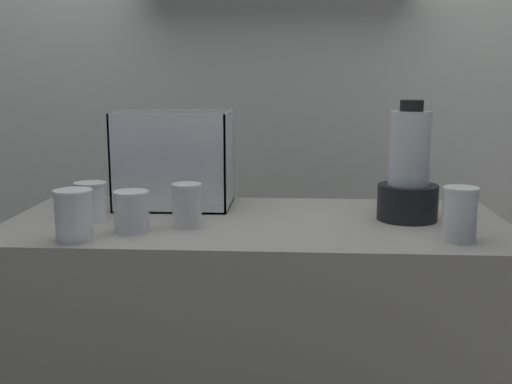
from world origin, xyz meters
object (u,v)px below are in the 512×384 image
Objects in this scene: juice_cup_pomegranate_right at (187,208)px; carrot_display_bin at (177,177)px; juice_cup_mango_left at (74,218)px; juice_cup_orange_far_left at (91,203)px; juice_cup_carrot_far_right at (460,217)px; juice_cup_carrot_middle at (132,213)px; blender_pitcher at (409,175)px.

carrot_display_bin is at bearing 105.75° from juice_cup_pomegranate_right.
juice_cup_orange_far_left is at bearing 97.36° from juice_cup_mango_left.
juice_cup_carrot_far_right is at bearing -8.57° from juice_cup_pomegranate_right.
carrot_display_bin is 2.93× the size of juice_cup_pomegranate_right.
juice_cup_carrot_middle is 0.80× the size of juice_cup_carrot_far_right.
carrot_display_bin is at bearing 46.87° from juice_cup_orange_far_left.
juice_cup_pomegranate_right reaches higher than juice_cup_orange_far_left.
blender_pitcher reaches higher than juice_cup_carrot_middle.
juice_cup_orange_far_left is 0.81× the size of juice_cup_carrot_far_right.
blender_pitcher is 0.91m from juice_cup_mango_left.
juice_cup_carrot_far_right is at bearing -25.97° from carrot_display_bin.
juice_cup_orange_far_left is (-0.89, -0.07, -0.08)m from blender_pitcher.
blender_pitcher is 0.25m from juice_cup_carrot_far_right.
juice_cup_carrot_far_right is at bearing -2.79° from juice_cup_carrot_middle.
juice_cup_mango_left is at bearing -147.39° from juice_cup_pomegranate_right.
juice_cup_pomegranate_right is at bearing -168.69° from blender_pitcher.
juice_cup_orange_far_left is 0.28m from juice_cup_pomegranate_right.
juice_cup_mango_left is 0.30m from juice_cup_pomegranate_right.
juice_cup_carrot_far_right is at bearing -68.92° from blender_pitcher.
blender_pitcher reaches higher than juice_cup_orange_far_left.
juice_cup_carrot_middle is at bearing -99.81° from carrot_display_bin.
juice_cup_pomegranate_right is at bearing 32.61° from juice_cup_mango_left.
juice_cup_orange_far_left is 0.85× the size of juice_cup_mango_left.
carrot_display_bin is 0.70m from blender_pitcher.
juice_cup_mango_left is at bearing -176.55° from juice_cup_carrot_far_right.
juice_cup_orange_far_left is at bearing 141.23° from juice_cup_carrot_middle.
carrot_display_bin is 0.86m from juice_cup_carrot_far_right.
juice_cup_carrot_middle is at bearing 177.21° from juice_cup_carrot_far_right.
blender_pitcher is 2.49× the size of juice_cup_carrot_far_right.
juice_cup_orange_far_left is (-0.20, -0.22, -0.04)m from carrot_display_bin.
juice_cup_carrot_far_right reaches higher than juice_cup_mango_left.
juice_cup_pomegranate_right is at bearing -74.25° from carrot_display_bin.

